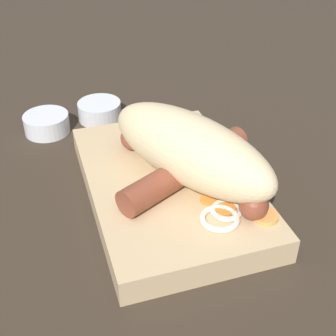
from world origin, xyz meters
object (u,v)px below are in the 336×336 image
object	(u,v)px
bread_roll	(190,148)
condiment_cup_near	(100,112)
food_tray	(168,187)
sausage	(187,168)
condiment_cup_far	(47,124)

from	to	relation	value
bread_roll	condiment_cup_near	size ratio (longest dim) A/B	3.70
food_tray	bread_roll	world-z (taller)	bread_roll
food_tray	sausage	world-z (taller)	sausage
condiment_cup_near	condiment_cup_far	xyz separation A→B (m)	(0.01, -0.07, 0.00)
bread_roll	food_tray	bearing A→B (deg)	-104.93
condiment_cup_near	condiment_cup_far	world-z (taller)	same
food_tray	condiment_cup_near	xyz separation A→B (m)	(-0.18, -0.03, -0.00)
food_tray	condiment_cup_far	world-z (taller)	food_tray
food_tray	condiment_cup_near	size ratio (longest dim) A/B	4.33
food_tray	condiment_cup_far	distance (m)	0.20
bread_roll	condiment_cup_far	distance (m)	0.22
condiment_cup_far	condiment_cup_near	bearing A→B (deg)	100.75
bread_roll	sausage	xyz separation A→B (m)	(0.00, -0.00, -0.02)
condiment_cup_near	condiment_cup_far	bearing A→B (deg)	-79.25
sausage	condiment_cup_near	world-z (taller)	sausage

